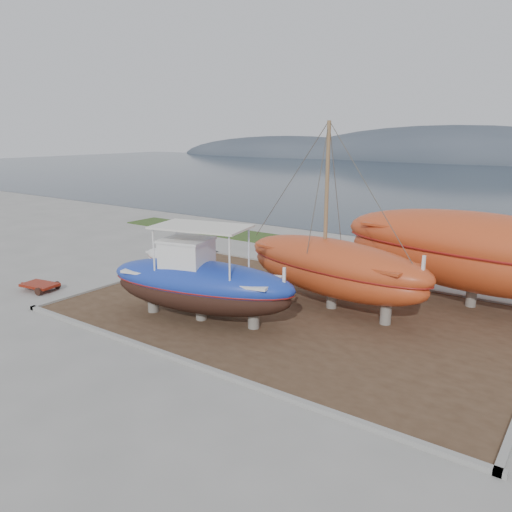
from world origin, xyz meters
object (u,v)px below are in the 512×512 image
Objects in this scene: white_dinghy at (176,263)px; red_trailer at (40,287)px; blue_caique at (200,274)px; orange_sailboat at (335,218)px; orange_bare_hull at (475,262)px.

white_dinghy reaches higher than red_trailer.
orange_sailboat reaches higher than blue_caique.
blue_caique reaches higher than red_trailer.
blue_caique is at bearing -28.50° from white_dinghy.
orange_sailboat reaches higher than red_trailer.
white_dinghy is 6.57m from red_trailer.
white_dinghy is 0.37× the size of orange_bare_hull.
orange_sailboat is at bearing 37.22° from blue_caique.
white_dinghy is 9.39m from orange_sailboat.
red_trailer is (-3.66, -5.43, -0.55)m from white_dinghy.
orange_bare_hull is at bearing 24.75° from white_dinghy.
orange_bare_hull is (8.42, 7.90, 0.07)m from blue_caique.
orange_sailboat reaches higher than white_dinghy.
blue_caique is 6.61m from white_dinghy.
blue_caique is 11.55m from orange_bare_hull.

